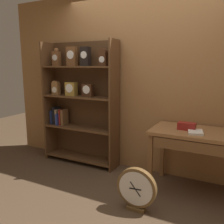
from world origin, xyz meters
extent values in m
plane|color=#4C3826|center=(0.00, 0.00, 0.00)|extent=(10.00, 10.00, 0.00)
cube|color=#9E6B3D|center=(0.00, 1.17, 1.30)|extent=(4.80, 0.05, 2.60)
cube|color=brown|center=(-1.61, 0.96, 0.95)|extent=(0.02, 0.31, 1.90)
cube|color=brown|center=(-0.40, 0.96, 0.95)|extent=(0.03, 0.31, 1.90)
cube|color=#4B2F1A|center=(-1.01, 1.11, 0.95)|extent=(1.23, 0.01, 1.90)
cube|color=brown|center=(-1.01, 0.96, 0.08)|extent=(1.18, 0.30, 0.02)
cube|color=brown|center=(-1.01, 0.96, 0.57)|extent=(1.18, 0.30, 0.02)
cube|color=brown|center=(-1.01, 0.96, 1.07)|extent=(1.18, 0.30, 0.02)
cube|color=brown|center=(-1.01, 0.96, 1.52)|extent=(1.18, 0.30, 0.02)
cube|color=brown|center=(-1.44, 0.97, 1.65)|extent=(0.12, 0.08, 0.22)
sphere|color=brown|center=(-1.44, 0.97, 1.78)|extent=(0.07, 0.07, 0.07)
cylinder|color=silver|center=(-1.44, 0.93, 1.66)|extent=(0.09, 0.01, 0.09)
cube|color=olive|center=(-1.45, 0.94, 1.15)|extent=(0.12, 0.07, 0.14)
cylinder|color=olive|center=(-1.45, 0.94, 1.24)|extent=(0.12, 0.07, 0.12)
cylinder|color=silver|center=(-1.45, 0.90, 1.16)|extent=(0.09, 0.01, 0.09)
cube|color=brown|center=(-1.14, 0.98, 1.68)|extent=(0.16, 0.07, 0.29)
cylinder|color=white|center=(-1.14, 0.94, 1.70)|extent=(0.13, 0.01, 0.13)
cube|color=#B28C38|center=(-1.14, 0.94, 1.18)|extent=(0.17, 0.10, 0.21)
cylinder|color=white|center=(-1.14, 0.88, 1.20)|extent=(0.13, 0.01, 0.13)
cube|color=black|center=(-0.87, 0.94, 1.67)|extent=(0.14, 0.09, 0.28)
cylinder|color=white|center=(-0.87, 0.89, 1.69)|extent=(0.10, 0.01, 0.10)
cube|color=#472816|center=(-0.85, 0.95, 1.17)|extent=(0.16, 0.08, 0.19)
cylinder|color=white|center=(-0.85, 0.91, 1.19)|extent=(0.12, 0.01, 0.12)
cube|color=#472816|center=(-0.59, 0.98, 1.61)|extent=(0.12, 0.10, 0.16)
cylinder|color=#472816|center=(-0.59, 0.98, 1.72)|extent=(0.12, 0.10, 0.12)
cylinder|color=white|center=(-0.59, 0.92, 1.63)|extent=(0.09, 0.01, 0.09)
cube|color=#19234C|center=(-1.54, 0.97, 0.69)|extent=(0.04, 0.17, 0.22)
cube|color=black|center=(-1.50, 0.98, 0.72)|extent=(0.04, 0.16, 0.29)
cube|color=tan|center=(-1.46, 0.97, 0.71)|extent=(0.03, 0.13, 0.25)
cube|color=navy|center=(-1.41, 0.94, 0.67)|extent=(0.04, 0.15, 0.18)
cube|color=maroon|center=(-1.36, 0.95, 0.71)|extent=(0.02, 0.14, 0.26)
cube|color=brown|center=(-1.31, 0.96, 0.71)|extent=(0.04, 0.15, 0.26)
cube|color=brown|center=(0.86, 0.80, 0.76)|extent=(1.23, 0.63, 0.04)
cube|color=brown|center=(0.30, 0.54, 0.37)|extent=(0.05, 0.05, 0.74)
cube|color=brown|center=(0.30, 1.06, 0.37)|extent=(0.05, 0.05, 0.74)
cube|color=brown|center=(0.86, 0.51, 0.67)|extent=(1.04, 0.03, 0.12)
cube|color=maroon|center=(0.65, 0.79, 0.83)|extent=(0.21, 0.10, 0.09)
cube|color=silver|center=(0.77, 0.69, 0.80)|extent=(0.20, 0.25, 0.02)
cube|color=brown|center=(0.28, 0.12, 0.02)|extent=(0.20, 0.11, 0.04)
cylinder|color=brown|center=(0.28, 0.12, 0.26)|extent=(0.44, 0.06, 0.44)
cylinder|color=silver|center=(0.28, 0.09, 0.26)|extent=(0.38, 0.01, 0.38)
cube|color=black|center=(0.28, 0.09, 0.26)|extent=(0.13, 0.01, 0.02)
cube|color=black|center=(0.28, 0.09, 0.26)|extent=(0.12, 0.01, 0.15)
camera|label=1|loc=(1.14, -2.12, 1.55)|focal=38.91mm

